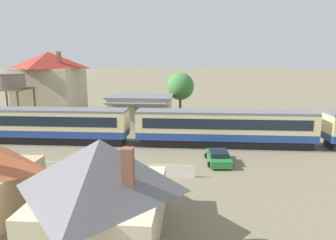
# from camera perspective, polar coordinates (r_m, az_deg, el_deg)

# --- Properties ---
(ground_plane) EXTENTS (600.00, 600.00, 0.00)m
(ground_plane) POSITION_cam_1_polar(r_m,az_deg,el_deg) (35.81, 22.91, -4.93)
(ground_plane) COLOR #7A7056
(passenger_train) EXTENTS (81.91, 3.08, 4.01)m
(passenger_train) POSITION_cam_1_polar(r_m,az_deg,el_deg) (34.16, -6.39, -0.99)
(passenger_train) COLOR #234293
(passenger_train) RESTS_ON ground_plane
(railway_track) EXTENTS (118.68, 3.60, 0.04)m
(railway_track) POSITION_cam_1_polar(r_m,az_deg,el_deg) (35.31, -10.72, -4.42)
(railway_track) COLOR #665B51
(railway_track) RESTS_ON ground_plane
(station_building) EXTENTS (9.03, 7.83, 4.51)m
(station_building) POSITION_cam_1_polar(r_m,az_deg,el_deg) (43.21, -5.16, 1.74)
(station_building) COLOR beige
(station_building) RESTS_ON ground_plane
(station_house_red_roof) EXTENTS (10.43, 10.20, 10.82)m
(station_house_red_roof) POSITION_cam_1_polar(r_m,az_deg,el_deg) (56.26, -21.50, 6.63)
(station_house_red_roof) COLOR #BCB293
(station_house_red_roof) RESTS_ON ground_plane
(water_tower) EXTENTS (4.97, 4.97, 8.04)m
(water_tower) POSITION_cam_1_polar(r_m,az_deg,el_deg) (49.49, -27.87, 6.61)
(water_tower) COLOR brown
(water_tower) RESTS_ON ground_plane
(cottage_grey_roof) EXTENTS (6.95, 7.88, 5.40)m
(cottage_grey_roof) POSITION_cam_1_polar(r_m,az_deg,el_deg) (17.12, -12.50, -12.03)
(cottage_grey_roof) COLOR beige
(cottage_grey_roof) RESTS_ON ground_plane
(parked_car_green) EXTENTS (2.47, 4.24, 1.22)m
(parked_car_green) POSITION_cam_1_polar(r_m,az_deg,el_deg) (28.55, 9.57, -6.99)
(parked_car_green) COLOR #287A38
(parked_car_green) RESTS_ON ground_plane
(yard_tree_0) EXTENTS (4.17, 4.17, 7.61)m
(yard_tree_0) POSITION_cam_1_polar(r_m,az_deg,el_deg) (45.94, 2.37, 6.39)
(yard_tree_0) COLOR brown
(yard_tree_0) RESTS_ON ground_plane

